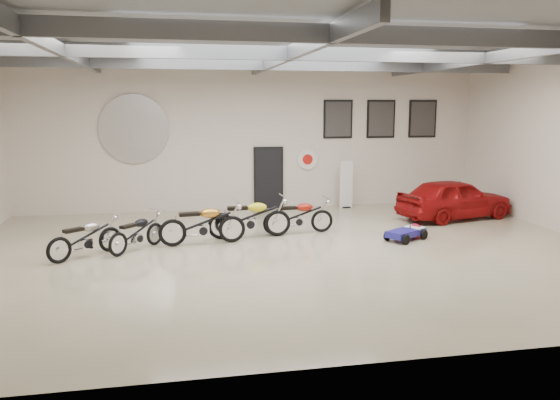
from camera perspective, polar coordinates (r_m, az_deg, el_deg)
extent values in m
cube|color=#B8AA8C|center=(13.49, 0.97, -5.46)|extent=(16.00, 12.00, 0.01)
cube|color=slate|center=(13.10, 1.03, 16.15)|extent=(16.00, 12.00, 0.01)
cube|color=beige|center=(18.96, -2.76, 6.59)|extent=(16.00, 0.02, 5.00)
cube|color=black|center=(19.12, -1.22, 2.26)|extent=(0.92, 0.08, 2.10)
imported|color=maroon|center=(18.20, 17.77, 0.14)|extent=(2.36, 4.05, 1.30)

